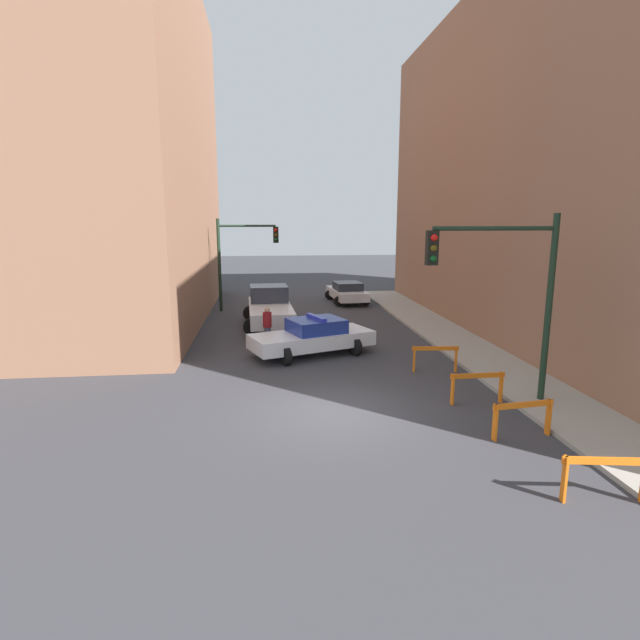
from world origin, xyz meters
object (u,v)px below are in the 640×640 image
Objects in this scene: parked_car_near at (347,292)px; barrier_mid at (523,413)px; traffic_light_near at (511,281)px; pedestrian_crossing at (267,326)px; barrier_front at (605,472)px; white_truck at (270,308)px; barrier_back at (477,383)px; police_car at (313,336)px; barrier_corner at (435,354)px; traffic_light_far at (239,251)px.

barrier_mid is at bearing -92.09° from parked_car_near.
pedestrian_crossing is (-6.54, 7.34, -2.67)m from traffic_light_near.
barrier_front is at bearing -92.20° from parked_car_near.
white_truck is at bearing 109.86° from barrier_front.
parked_car_near is at bearing 50.87° from white_truck.
barrier_back is at bearing 92.41° from barrier_front.
police_car is 0.92× the size of white_truck.
traffic_light_near is 0.95× the size of white_truck.
barrier_mid is at bearing 91.70° from barrier_front.
barrier_front is at bearing 152.85° from pedestrian_crossing.
barrier_corner is at bearing 92.68° from barrier_front.
traffic_light_far is 17.55m from barrier_back.
barrier_corner is (-0.38, 8.18, 0.00)m from barrier_front.
barrier_back is at bearing 165.74° from pedestrian_crossing.
parked_car_near is (4.92, 6.57, -0.23)m from white_truck.
traffic_light_far reaches higher than parked_car_near.
pedestrian_crossing is at bearing -120.23° from parked_car_near.
traffic_light_near reaches higher than parked_car_near.
pedestrian_crossing is at bearing -80.05° from traffic_light_far.
barrier_corner is at bearing -179.42° from pedestrian_crossing.
parked_car_near is at bearing 92.50° from barrier_back.
traffic_light_far is 3.25× the size of barrier_back.
traffic_light_far is 5.36m from white_truck.
barrier_front is (5.91, -16.37, -0.29)m from white_truck.
white_truck is 9.88m from barrier_corner.
barrier_mid is 5.36m from barrier_corner.
traffic_light_far is 1.03× the size of police_car.
police_car is 3.17× the size of barrier_mid.
pedestrian_crossing is 7.04m from barrier_corner.
barrier_front is 1.00× the size of barrier_mid.
parked_car_near is 2.67× the size of pedestrian_crossing.
pedestrian_crossing is at bearing -94.55° from white_truck.
barrier_front and barrier_corner have the same top height.
barrier_mid is (4.25, -8.03, -0.11)m from police_car.
pedestrian_crossing reaches higher than parked_car_near.
barrier_front is (6.07, -12.32, -0.24)m from pedestrian_crossing.
parked_car_near reaches higher than barrier_front.
traffic_light_near reaches higher than barrier_mid.
barrier_mid and barrier_back have the same top height.
police_car is 1.14× the size of parked_car_near.
traffic_light_far is 22.32m from barrier_front.
police_car is 4.77m from barrier_corner.
white_truck reaches higher than barrier_corner.
traffic_light_far reaches higher than white_truck.
traffic_light_far is at bearing -43.42° from pedestrian_crossing.
barrier_front is (-0.47, -4.98, -2.91)m from traffic_light_near.
police_car reaches higher than parked_car_near.
traffic_light_far is 10.81m from police_car.
parked_car_near reaches higher than barrier_mid.
barrier_mid is at bearing -86.80° from barrier_corner.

